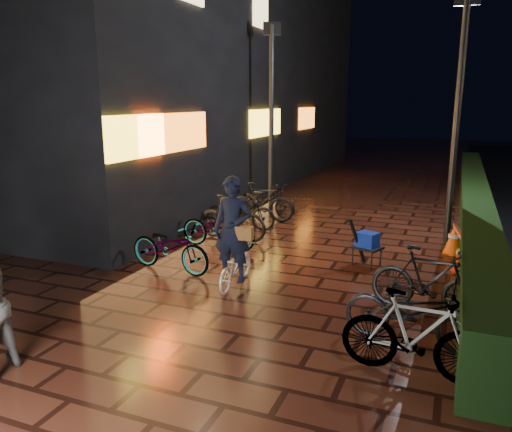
% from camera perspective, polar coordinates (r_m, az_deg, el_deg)
% --- Properties ---
extents(ground, '(80.00, 80.00, 0.00)m').
position_cam_1_polar(ground, '(8.42, 1.11, -10.23)').
color(ground, '#381911').
rests_on(ground, ground).
extents(hedge, '(0.70, 20.00, 1.00)m').
position_cam_1_polar(hedge, '(15.50, 23.65, 1.41)').
color(hedge, black).
rests_on(hedge, ground).
extents(storefront_block, '(12.09, 22.00, 9.00)m').
position_cam_1_polar(storefront_block, '(22.41, -11.61, 15.76)').
color(storefront_block, black).
rests_on(storefront_block, ground).
extents(lamp_post_hedge, '(0.54, 0.15, 5.70)m').
position_cam_1_polar(lamp_post_hedge, '(12.33, 22.06, 11.23)').
color(lamp_post_hedge, black).
rests_on(lamp_post_hedge, ground).
extents(lamp_post_sf, '(0.52, 0.28, 5.60)m').
position_cam_1_polar(lamp_post_sf, '(15.64, 1.78, 12.13)').
color(lamp_post_sf, black).
rests_on(lamp_post_sf, ground).
extents(cyclist, '(0.75, 1.44, 2.04)m').
position_cam_1_polar(cyclist, '(9.02, -2.55, -3.51)').
color(cyclist, white).
rests_on(cyclist, ground).
extents(traffic_barrier, '(0.61, 1.67, 0.68)m').
position_cam_1_polar(traffic_barrier, '(11.30, 22.10, -3.29)').
color(traffic_barrier, red).
rests_on(traffic_barrier, ground).
extents(cart_assembly, '(0.72, 0.61, 1.03)m').
position_cam_1_polar(cart_assembly, '(10.42, 12.50, -2.86)').
color(cart_assembly, black).
rests_on(cart_assembly, ground).
extents(parked_bikes_storefront, '(2.16, 6.13, 1.10)m').
position_cam_1_polar(parked_bikes_storefront, '(12.52, -2.46, 0.02)').
color(parked_bikes_storefront, black).
rests_on(parked_bikes_storefront, ground).
extents(parked_bikes_hedge, '(2.05, 2.70, 1.10)m').
position_cam_1_polar(parked_bikes_hedge, '(7.40, 18.16, -9.84)').
color(parked_bikes_hedge, black).
rests_on(parked_bikes_hedge, ground).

